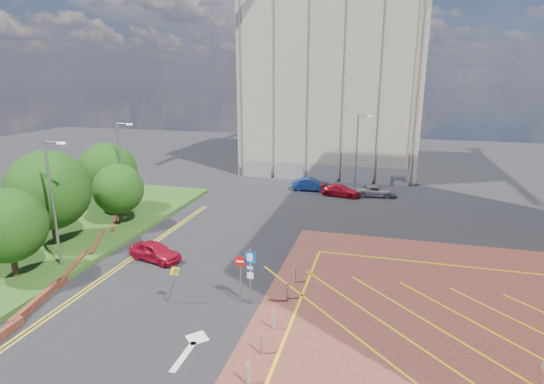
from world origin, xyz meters
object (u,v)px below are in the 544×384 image
at_px(warning_sign, 173,281).
at_px(car_red_left, 155,251).
at_px(lamp_back, 357,149).
at_px(tree_c, 118,189).
at_px(lamp_left_near, 53,199).
at_px(tree_b, 49,190).
at_px(lamp_left_far, 121,166).
at_px(tree_d, 108,171).
at_px(car_blue_back, 311,185).
at_px(sign_cluster, 247,271).
at_px(car_red_back, 341,191).
at_px(tree_a, 8,225).
at_px(car_silver_back, 376,191).

bearing_deg(warning_sign, car_red_left, 128.82).
bearing_deg(lamp_back, tree_c, -134.32).
xyz_separation_m(lamp_left_near, car_red_left, (5.02, 2.77, -4.02)).
height_order(tree_b, lamp_left_far, lamp_left_far).
relative_size(tree_d, lamp_back, 0.76).
xyz_separation_m(warning_sign, car_blue_back, (2.97, 25.50, -0.76)).
bearing_deg(tree_b, tree_d, 97.13).
distance_m(tree_c, sign_cluster, 16.53).
bearing_deg(car_blue_back, sign_cluster, 179.69).
xyz_separation_m(tree_d, car_red_back, (19.35, 10.97, -3.28)).
bearing_deg(car_blue_back, lamp_left_near, 150.80).
distance_m(tree_d, warning_sign, 18.68).
bearing_deg(car_red_back, tree_c, 140.67).
bearing_deg(tree_a, lamp_back, 57.15).
bearing_deg(car_red_left, lamp_left_near, 133.87).
height_order(tree_d, lamp_left_far, lamp_left_far).
distance_m(tree_d, lamp_left_far, 2.44).
bearing_deg(car_silver_back, tree_b, 126.42).
bearing_deg(car_red_left, sign_cluster, -101.27).
height_order(lamp_left_near, lamp_left_far, same).
bearing_deg(tree_b, tree_c, 68.20).
bearing_deg(car_blue_back, warning_sign, 171.24).
distance_m(tree_c, car_red_back, 21.66).
bearing_deg(tree_a, lamp_left_far, 92.01).
relative_size(sign_cluster, car_silver_back, 0.80).
distance_m(tree_b, car_red_back, 26.64).
bearing_deg(tree_a, tree_d, 100.89).
relative_size(lamp_left_near, car_red_left, 2.14).
bearing_deg(car_blue_back, car_red_back, -114.90).
xyz_separation_m(sign_cluster, car_blue_back, (-0.77, 24.38, -1.29)).
bearing_deg(lamp_left_near, tree_b, 135.75).
height_order(tree_b, sign_cluster, tree_b).
distance_m(lamp_left_near, warning_sign, 9.78).
xyz_separation_m(tree_c, lamp_left_far, (-0.92, 2.00, 1.47)).
xyz_separation_m(lamp_back, car_red_left, (-11.48, -23.23, -3.72)).
bearing_deg(tree_b, car_red_left, -1.59).
bearing_deg(lamp_left_far, tree_a, -87.99).
height_order(lamp_back, car_red_back, lamp_back).
height_order(tree_c, car_red_left, tree_c).
distance_m(car_red_left, car_silver_back, 24.32).
relative_size(lamp_left_near, car_red_back, 1.97).
relative_size(lamp_left_near, lamp_back, 1.00).
height_order(tree_d, lamp_back, lamp_back).
bearing_deg(warning_sign, tree_c, 134.77).
distance_m(tree_b, lamp_left_far, 7.10).
bearing_deg(car_blue_back, tree_d, 125.54).
bearing_deg(lamp_left_near, tree_a, -128.30).
bearing_deg(car_red_back, warning_sign, 175.53).
height_order(tree_a, car_red_left, tree_a).
bearing_deg(tree_c, tree_d, 135.00).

